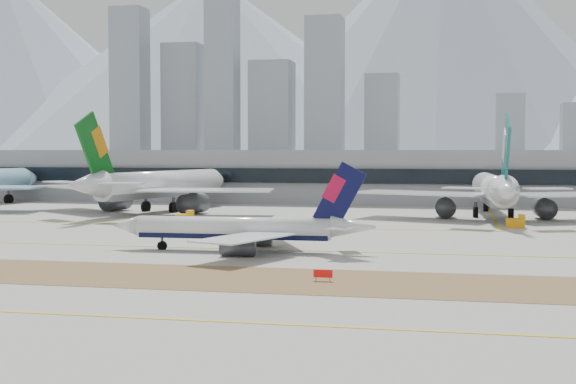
% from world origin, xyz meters
% --- Properties ---
extents(ground, '(3000.00, 3000.00, 0.00)m').
position_xyz_m(ground, '(0.00, 0.00, 0.00)').
color(ground, '#99978F').
rests_on(ground, ground).
extents(apron_markings, '(360.00, 122.22, 0.06)m').
position_xyz_m(apron_markings, '(0.00, -53.95, 0.02)').
color(apron_markings, brown).
rests_on(apron_markings, ground).
extents(taxiing_airliner, '(40.12, 34.91, 13.49)m').
position_xyz_m(taxiing_airliner, '(-2.65, -7.58, 3.25)').
color(taxiing_airliner, white).
rests_on(taxiing_airliner, ground).
extents(widebody_eva, '(64.33, 64.08, 23.56)m').
position_xyz_m(widebody_eva, '(-42.57, 60.73, 6.26)').
color(widebody_eva, white).
rests_on(widebody_eva, ground).
extents(widebody_cathay, '(62.72, 61.39, 22.38)m').
position_xyz_m(widebody_cathay, '(36.29, 60.33, 5.95)').
color(widebody_cathay, white).
rests_on(widebody_cathay, ground).
extents(terminal, '(280.00, 43.10, 15.00)m').
position_xyz_m(terminal, '(0.00, 114.84, 7.50)').
color(terminal, gray).
rests_on(terminal, ground).
extents(hold_sign_right, '(2.20, 0.15, 1.35)m').
position_xyz_m(hold_sign_right, '(13.35, -32.00, 0.88)').
color(hold_sign_right, red).
rests_on(hold_sign_right, ground).
extents(gse_c, '(3.55, 2.00, 2.60)m').
position_xyz_m(gse_c, '(39.53, 38.11, 1.05)').
color(gse_c, '#FF9D0D').
rests_on(gse_c, ground).
extents(gse_b, '(3.55, 2.00, 2.60)m').
position_xyz_m(gse_b, '(-26.46, 35.11, 1.05)').
color(gse_b, '#FF9D0D').
rests_on(gse_b, ground).
extents(city_skyline, '(342.00, 49.80, 140.00)m').
position_xyz_m(city_skyline, '(-106.76, 453.42, 49.80)').
color(city_skyline, gray).
rests_on(city_skyline, ground).
extents(mountain_ridge, '(2830.00, 1120.00, 470.00)m').
position_xyz_m(mountain_ridge, '(33.00, 1404.14, 181.85)').
color(mountain_ridge, '#9EA8B7').
rests_on(mountain_ridge, ground).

